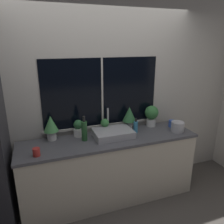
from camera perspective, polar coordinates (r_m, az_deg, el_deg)
name	(u,v)px	position (r m, az deg, el deg)	size (l,w,h in m)	color
ground_plane	(117,210)	(3.09, 1.37, -24.30)	(14.00, 14.00, 0.00)	#4C4742
wall_back	(101,98)	(2.98, -2.78, 3.70)	(8.00, 0.09, 2.70)	#BCB7AD
wall_right	(190,80)	(4.76, 19.60, 7.99)	(0.06, 7.00, 2.70)	#BCB7AD
counter	(110,169)	(3.03, -0.52, -14.61)	(2.29, 0.58, 0.90)	beige
sink	(113,133)	(2.85, 0.25, -5.53)	(0.50, 0.40, 0.33)	#ADADB2
potted_plant_far_left	(51,126)	(2.81, -15.67, -3.49)	(0.18, 0.18, 0.31)	white
potted_plant_left	(78,128)	(2.87, -8.79, -4.23)	(0.13, 0.13, 0.22)	white
potted_plant_center	(105,125)	(2.96, -1.91, -3.45)	(0.11, 0.11, 0.19)	white
potted_plant_right	(129,115)	(3.05, 4.54, -0.88)	(0.19, 0.19, 0.33)	white
potted_plant_far_right	(152,114)	(3.21, 10.29, -0.62)	(0.20, 0.20, 0.31)	white
soap_bottle	(136,127)	(2.97, 6.19, -3.84)	(0.06, 0.06, 0.21)	teal
bottle_tall	(84,130)	(2.73, -7.25, -4.79)	(0.07, 0.07, 0.32)	#235128
mug_blue	(172,124)	(3.28, 15.34, -2.93)	(0.09, 0.09, 0.10)	#3351AD
mug_red	(36,152)	(2.52, -19.14, -9.86)	(0.08, 0.08, 0.09)	#B72D28
kettle	(178,126)	(3.12, 16.77, -3.61)	(0.18, 0.18, 0.15)	#B2B2B7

